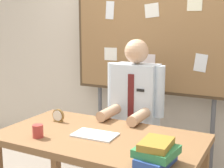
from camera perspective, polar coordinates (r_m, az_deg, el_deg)
name	(u,v)px	position (r m, az deg, el deg)	size (l,w,h in m)	color
back_wall	(159,44)	(3.36, 8.50, 7.14)	(6.40, 0.08, 2.70)	beige
desk	(99,147)	(2.38, -2.30, -11.37)	(1.50, 0.83, 0.75)	brown
person	(135,122)	(2.93, 4.20, -6.91)	(0.55, 0.56, 1.43)	#2D2D33
bulletin_board	(152,35)	(3.16, 7.31, 8.78)	(1.69, 0.09, 2.07)	#4C3823
book_stack	(156,153)	(1.88, 8.00, -12.24)	(0.24, 0.27, 0.15)	#2D4C99
open_notebook	(95,135)	(2.34, -3.12, -9.17)	(0.32, 0.19, 0.01)	white
desk_clock	(58,116)	(2.68, -9.72, -5.74)	(0.11, 0.04, 0.11)	olive
coffee_mug	(38,131)	(2.35, -13.27, -8.29)	(0.08, 0.08, 0.09)	#B23833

